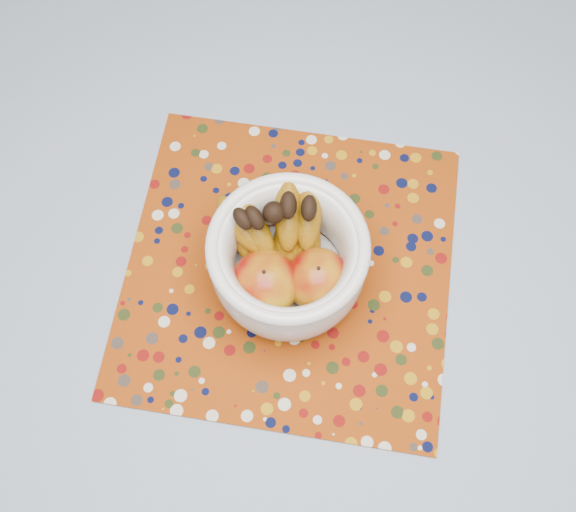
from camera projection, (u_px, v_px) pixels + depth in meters
The scene contains 4 objects.
table at pixel (301, 312), 1.03m from camera, with size 1.20×1.20×0.75m.
tablecloth at pixel (302, 295), 0.96m from camera, with size 1.32×1.32×0.01m, color slate.
placemat at pixel (289, 268), 0.97m from camera, with size 0.46×0.46×0.00m, color #883307.
fruit_bowl at pixel (281, 254), 0.89m from camera, with size 0.23×0.21×0.16m.
Camera 1 is at (-0.02, -0.31, 1.66)m, focal length 42.00 mm.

